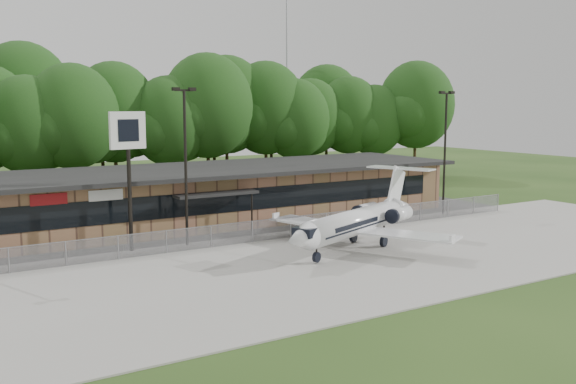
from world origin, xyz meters
TOP-DOWN VIEW (x-y plane):
  - ground at (0.00, 0.00)m, footprint 160.00×160.00m
  - apron at (0.00, 8.00)m, footprint 64.00×18.00m
  - parking_lot at (0.00, 19.50)m, footprint 50.00×9.00m
  - terminal at (-0.00, 23.94)m, footprint 41.00×11.65m
  - fence at (0.00, 15.00)m, footprint 46.00×0.04m
  - treeline at (0.00, 42.00)m, footprint 72.00×12.00m
  - radio_mast at (22.00, 48.00)m, footprint 0.20×0.20m
  - light_pole_mid at (-5.00, 16.50)m, footprint 1.55×0.30m
  - light_pole_right at (18.00, 16.50)m, footprint 1.55×0.30m
  - business_jet at (3.90, 9.88)m, footprint 14.30×12.77m
  - pole_sign at (-8.62, 16.79)m, footprint 2.30×0.54m

SIDE VIEW (x-z plane):
  - ground at x=0.00m, z-range 0.00..0.00m
  - parking_lot at x=0.00m, z-range 0.00..0.06m
  - apron at x=0.00m, z-range 0.00..0.08m
  - fence at x=0.00m, z-range 0.02..1.54m
  - business_jet at x=3.90m, z-range -0.70..4.21m
  - terminal at x=0.00m, z-range 0.03..4.33m
  - light_pole_mid at x=-5.00m, z-range 0.86..11.09m
  - light_pole_right at x=18.00m, z-range 0.86..11.09m
  - pole_sign at x=-8.62m, z-range 2.32..11.06m
  - treeline at x=0.00m, z-range 0.00..15.00m
  - radio_mast at x=22.00m, z-range 0.00..25.00m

